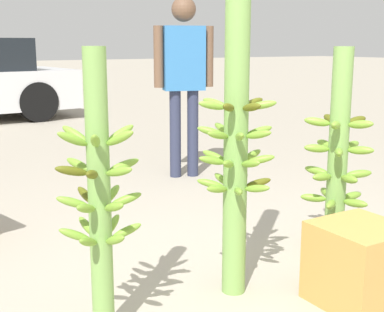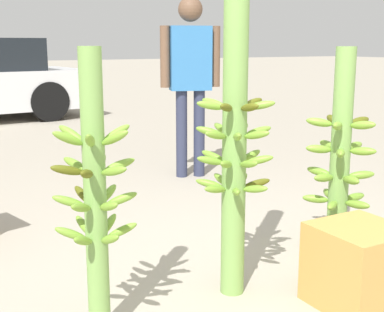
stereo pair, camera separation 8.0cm
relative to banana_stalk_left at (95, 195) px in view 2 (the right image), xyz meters
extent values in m
plane|color=#A89E8C|center=(0.79, -0.16, -0.65)|extent=(80.00, 80.00, 0.00)
cylinder|color=#7AA851|center=(0.00, 0.00, -0.02)|extent=(0.10, 0.10, 1.27)
ellipsoid|color=#75A333|center=(-0.11, -0.01, 0.25)|extent=(0.14, 0.05, 0.09)
ellipsoid|color=#75A333|center=(-0.05, -0.10, 0.25)|extent=(0.09, 0.14, 0.09)
ellipsoid|color=#75A333|center=(0.06, -0.09, 0.25)|extent=(0.11, 0.14, 0.09)
ellipsoid|color=#75A333|center=(0.11, 0.01, 0.25)|extent=(0.14, 0.05, 0.09)
ellipsoid|color=#75A333|center=(0.05, 0.10, 0.25)|extent=(0.09, 0.14, 0.09)
ellipsoid|color=#75A333|center=(-0.06, 0.09, 0.25)|extent=(0.11, 0.14, 0.09)
ellipsoid|color=#545914|center=(-0.06, -0.09, 0.12)|extent=(0.11, 0.14, 0.07)
ellipsoid|color=#75A333|center=(0.05, -0.10, 0.12)|extent=(0.10, 0.15, 0.07)
ellipsoid|color=#75A333|center=(0.11, -0.01, 0.12)|extent=(0.15, 0.05, 0.07)
ellipsoid|color=#75A333|center=(0.06, 0.09, 0.12)|extent=(0.11, 0.14, 0.07)
ellipsoid|color=#75A333|center=(-0.05, 0.10, 0.12)|extent=(0.10, 0.15, 0.07)
ellipsoid|color=#545914|center=(-0.11, 0.01, 0.12)|extent=(0.15, 0.05, 0.07)
ellipsoid|color=#75A333|center=(0.10, -0.04, -0.02)|extent=(0.15, 0.08, 0.08)
ellipsoid|color=#75A333|center=(0.09, 0.07, -0.02)|extent=(0.13, 0.12, 0.08)
ellipsoid|color=#545914|center=(-0.02, 0.11, -0.02)|extent=(0.06, 0.15, 0.08)
ellipsoid|color=#75A333|center=(-0.10, 0.04, -0.02)|extent=(0.15, 0.08, 0.08)
ellipsoid|color=#75A333|center=(-0.09, -0.07, -0.02)|extent=(0.13, 0.12, 0.08)
ellipsoid|color=#75A333|center=(0.02, -0.11, -0.02)|extent=(0.06, 0.15, 0.08)
ellipsoid|color=#75A333|center=(0.02, -0.11, -0.16)|extent=(0.06, 0.15, 0.09)
ellipsoid|color=#75A333|center=(0.10, -0.04, -0.16)|extent=(0.15, 0.08, 0.09)
ellipsoid|color=#75A333|center=(0.08, 0.07, -0.16)|extent=(0.13, 0.12, 0.09)
ellipsoid|color=#75A333|center=(-0.02, 0.11, -0.16)|extent=(0.06, 0.15, 0.09)
ellipsoid|color=#75A333|center=(-0.10, 0.04, -0.16)|extent=(0.15, 0.08, 0.09)
ellipsoid|color=#75A333|center=(-0.08, -0.07, -0.16)|extent=(0.13, 0.12, 0.09)
cylinder|color=#7AA851|center=(0.76, 0.07, 0.17)|extent=(0.12, 0.12, 1.65)
ellipsoid|color=#75A333|center=(0.70, 0.19, 0.33)|extent=(0.09, 0.15, 0.06)
ellipsoid|color=#75A333|center=(0.63, 0.10, 0.33)|extent=(0.15, 0.07, 0.06)
ellipsoid|color=#545914|center=(0.66, 0.00, 0.33)|extent=(0.14, 0.12, 0.06)
ellipsoid|color=#545914|center=(0.75, -0.05, 0.33)|extent=(0.04, 0.15, 0.06)
ellipsoid|color=#75A333|center=(0.85, -0.01, 0.33)|extent=(0.14, 0.12, 0.06)
ellipsoid|color=#545914|center=(0.88, 0.10, 0.33)|extent=(0.15, 0.07, 0.06)
ellipsoid|color=#75A333|center=(0.81, 0.18, 0.33)|extent=(0.10, 0.15, 0.06)
ellipsoid|color=#75A333|center=(0.88, 0.04, 0.20)|extent=(0.15, 0.07, 0.07)
ellipsoid|color=#75A333|center=(0.86, 0.15, 0.20)|extent=(0.14, 0.12, 0.07)
ellipsoid|color=#75A333|center=(0.76, 0.20, 0.20)|extent=(0.04, 0.15, 0.07)
ellipsoid|color=#75A333|center=(0.66, 0.15, 0.20)|extent=(0.13, 0.12, 0.07)
ellipsoid|color=#75A333|center=(0.63, 0.05, 0.20)|extent=(0.15, 0.06, 0.07)
ellipsoid|color=#75A333|center=(0.70, -0.04, 0.20)|extent=(0.10, 0.15, 0.07)
ellipsoid|color=#75A333|center=(0.81, -0.04, 0.20)|extent=(0.09, 0.15, 0.07)
ellipsoid|color=#75A333|center=(0.85, -0.01, 0.06)|extent=(0.14, 0.12, 0.07)
ellipsoid|color=#75A333|center=(0.88, 0.10, 0.06)|extent=(0.15, 0.07, 0.07)
ellipsoid|color=#545914|center=(0.81, 0.19, 0.06)|extent=(0.10, 0.15, 0.07)
ellipsoid|color=#75A333|center=(0.70, 0.19, 0.06)|extent=(0.10, 0.15, 0.07)
ellipsoid|color=#75A333|center=(0.63, 0.10, 0.06)|extent=(0.15, 0.07, 0.07)
ellipsoid|color=#75A333|center=(0.66, 0.00, 0.06)|extent=(0.14, 0.12, 0.07)
ellipsoid|color=#75A333|center=(0.75, -0.05, 0.06)|extent=(0.04, 0.15, 0.07)
ellipsoid|color=#75A333|center=(0.86, 0.15, -0.07)|extent=(0.14, 0.12, 0.06)
ellipsoid|color=#75A333|center=(0.76, 0.20, -0.07)|extent=(0.04, 0.15, 0.06)
ellipsoid|color=#75A333|center=(0.66, 0.16, -0.07)|extent=(0.13, 0.12, 0.06)
ellipsoid|color=#75A333|center=(0.63, 0.05, -0.07)|extent=(0.15, 0.06, 0.06)
ellipsoid|color=#75A333|center=(0.70, -0.04, -0.07)|extent=(0.10, 0.15, 0.06)
ellipsoid|color=#75A333|center=(0.81, -0.04, -0.07)|extent=(0.09, 0.15, 0.06)
ellipsoid|color=#545914|center=(0.88, 0.04, -0.07)|extent=(0.15, 0.08, 0.06)
cylinder|color=#7AA851|center=(1.61, 0.19, -0.02)|extent=(0.12, 0.12, 1.26)
ellipsoid|color=#75A333|center=(1.64, 0.07, 0.17)|extent=(0.09, 0.17, 0.07)
ellipsoid|color=#545914|center=(1.74, 0.19, 0.17)|extent=(0.16, 0.06, 0.07)
ellipsoid|color=#545914|center=(1.65, 0.32, 0.17)|extent=(0.10, 0.17, 0.07)
ellipsoid|color=#75A333|center=(1.50, 0.28, 0.17)|extent=(0.16, 0.14, 0.07)
ellipsoid|color=#75A333|center=(1.50, 0.12, 0.17)|extent=(0.16, 0.13, 0.07)
ellipsoid|color=#75A333|center=(1.63, 0.33, 0.01)|extent=(0.07, 0.17, 0.06)
ellipsoid|color=#75A333|center=(1.49, 0.25, 0.01)|extent=(0.16, 0.12, 0.06)
ellipsoid|color=#75A333|center=(1.51, 0.10, 0.01)|extent=(0.15, 0.15, 0.06)
ellipsoid|color=#75A333|center=(1.67, 0.07, 0.01)|extent=(0.12, 0.16, 0.06)
ellipsoid|color=#75A333|center=(1.74, 0.21, 0.01)|extent=(0.17, 0.07, 0.06)
ellipsoid|color=#75A333|center=(1.71, 0.28, -0.15)|extent=(0.15, 0.14, 0.07)
ellipsoid|color=#75A333|center=(1.56, 0.32, -0.15)|extent=(0.11, 0.17, 0.07)
ellipsoid|color=#75A333|center=(1.48, 0.18, -0.15)|extent=(0.16, 0.06, 0.07)
ellipsoid|color=#75A333|center=(1.58, 0.06, -0.15)|extent=(0.09, 0.17, 0.07)
ellipsoid|color=#75A333|center=(1.72, 0.12, -0.15)|extent=(0.16, 0.13, 0.07)
ellipsoid|color=#75A333|center=(1.51, 0.28, -0.31)|extent=(0.15, 0.14, 0.06)
ellipsoid|color=#75A333|center=(1.50, 0.12, -0.31)|extent=(0.16, 0.13, 0.06)
ellipsoid|color=#75A333|center=(1.64, 0.06, -0.31)|extent=(0.09, 0.17, 0.06)
ellipsoid|color=#75A333|center=(1.74, 0.18, -0.31)|extent=(0.16, 0.06, 0.06)
ellipsoid|color=#75A333|center=(1.66, 0.32, -0.31)|extent=(0.10, 0.17, 0.06)
cylinder|color=#2D334C|center=(1.72, 2.39, -0.23)|extent=(0.14, 0.14, 0.84)
cylinder|color=#2D334C|center=(1.89, 2.34, -0.23)|extent=(0.14, 0.14, 0.84)
cube|color=#3372B2|center=(1.80, 2.36, 0.49)|extent=(0.42, 0.29, 0.60)
cylinder|color=brown|center=(1.58, 2.44, 0.51)|extent=(0.12, 0.12, 0.57)
cylinder|color=brown|center=(2.03, 2.29, 0.51)|extent=(0.12, 0.12, 0.57)
sphere|color=brown|center=(1.80, 2.36, 0.94)|extent=(0.23, 0.23, 0.23)
cylinder|color=black|center=(1.63, 6.87, -0.32)|extent=(0.68, 0.25, 0.66)
cylinder|color=black|center=(1.50, 8.54, -0.32)|extent=(0.68, 0.25, 0.66)
cube|color=#C69347|center=(1.21, -0.36, -0.45)|extent=(0.41, 0.41, 0.41)
camera|label=1|loc=(-0.79, -2.05, 0.63)|focal=50.00mm
camera|label=2|loc=(-0.72, -2.09, 0.63)|focal=50.00mm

